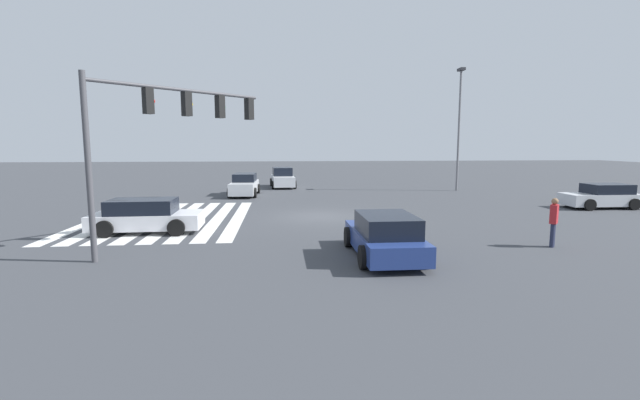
{
  "coord_description": "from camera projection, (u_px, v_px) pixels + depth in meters",
  "views": [
    {
      "loc": [
        20.9,
        -1.94,
        3.57
      ],
      "look_at": [
        0.0,
        0.0,
        0.83
      ],
      "focal_mm": 24.0,
      "sensor_mm": 36.0,
      "label": 1
    }
  ],
  "objects": [
    {
      "name": "ground_plane",
      "position": [
        320.0,
        216.0,
        21.28
      ],
      "size": [
        140.04,
        140.04,
        0.0
      ],
      "primitive_type": "plane",
      "color": "#3D3F44"
    },
    {
      "name": "crosswalk_markings",
      "position": [
        168.0,
        219.0,
        20.61
      ],
      "size": [
        10.91,
        7.25,
        0.01
      ],
      "rotation": [
        0.0,
        0.0,
        1.57
      ],
      "color": "silver",
      "rests_on": "ground_plane"
    },
    {
      "name": "traffic_signal_mast",
      "position": [
        167.0,
        121.0,
        14.51
      ],
      "size": [
        4.82,
        4.82,
        5.69
      ],
      "rotation": [
        0.0,
        0.0,
        2.36
      ],
      "color": "#47474C",
      "rests_on": "ground_plane"
    },
    {
      "name": "car_0",
      "position": [
        244.0,
        185.0,
        29.94
      ],
      "size": [
        4.41,
        2.03,
        1.52
      ],
      "rotation": [
        0.0,
        0.0,
        -0.04
      ],
      "color": "silver",
      "rests_on": "ground_plane"
    },
    {
      "name": "car_1",
      "position": [
        146.0,
        216.0,
        17.4
      ],
      "size": [
        2.18,
        4.35,
        1.36
      ],
      "rotation": [
        0.0,
        0.0,
        1.59
      ],
      "color": "silver",
      "rests_on": "ground_plane"
    },
    {
      "name": "car_2",
      "position": [
        283.0,
        178.0,
        35.72
      ],
      "size": [
        4.42,
        2.2,
        1.65
      ],
      "rotation": [
        0.0,
        0.0,
        0.07
      ],
      "color": "silver",
      "rests_on": "ground_plane"
    },
    {
      "name": "car_3",
      "position": [
        602.0,
        197.0,
        24.02
      ],
      "size": [
        1.99,
        4.15,
        1.36
      ],
      "rotation": [
        0.0,
        0.0,
        -1.58
      ],
      "color": "silver",
      "rests_on": "ground_plane"
    },
    {
      "name": "car_4",
      "position": [
        385.0,
        236.0,
        13.54
      ],
      "size": [
        4.39,
        2.09,
        1.41
      ],
      "rotation": [
        0.0,
        0.0,
        3.14
      ],
      "color": "navy",
      "rests_on": "ground_plane"
    },
    {
      "name": "pedestrian",
      "position": [
        554.0,
        220.0,
        14.84
      ],
      "size": [
        0.41,
        0.41,
        1.72
      ],
      "rotation": [
        0.0,
        0.0,
        -2.33
      ],
      "color": "#232842",
      "rests_on": "ground_plane"
    },
    {
      "name": "street_light_pole_a",
      "position": [
        459.0,
        120.0,
        32.39
      ],
      "size": [
        0.8,
        0.36,
        9.22
      ],
      "color": "slate",
      "rests_on": "ground_plane"
    }
  ]
}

